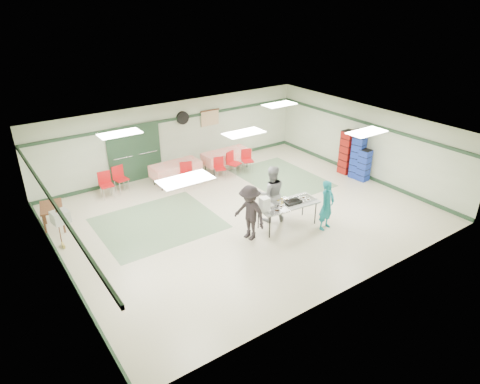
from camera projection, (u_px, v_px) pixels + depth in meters
floor at (244, 214)px, 13.61m from camera, size 11.00×11.00×0.00m
ceiling at (244, 132)px, 12.45m from camera, size 11.00×11.00×0.00m
wall_back at (176, 137)px, 16.36m from camera, size 11.00×0.00×11.00m
wall_front at (358, 239)px, 9.70m from camera, size 11.00×0.00×11.00m
wall_left at (56, 227)px, 10.20m from camera, size 0.00×9.00×9.00m
wall_right at (365, 141)px, 15.86m from camera, size 0.00×9.00×9.00m
trim_back at (175, 119)px, 16.04m from camera, size 11.00×0.06×0.10m
baseboard_back at (178, 168)px, 16.90m from camera, size 11.00×0.06×0.12m
trim_left at (52, 200)px, 9.91m from camera, size 0.06×9.00×0.10m
baseboard_left at (67, 271)px, 10.77m from camera, size 0.06×9.00×0.12m
trim_right at (366, 123)px, 15.54m from camera, size 0.06×9.00×0.10m
baseboard_right at (360, 173)px, 16.40m from camera, size 0.06×9.00×0.12m
green_patch_a at (158, 223)px, 13.07m from camera, size 3.50×3.00×0.01m
green_patch_b at (281, 178)px, 16.16m from camera, size 2.50×3.50×0.01m
double_door_left at (122, 156)px, 15.31m from camera, size 0.90×0.06×2.10m
double_door_right at (147, 151)px, 15.80m from camera, size 0.90×0.06×2.10m
door_frame at (135, 154)px, 15.54m from camera, size 2.00×0.03×2.15m
wall_fan at (183, 118)px, 16.17m from camera, size 0.50×0.10×0.50m
scroll_banner at (210, 118)px, 16.87m from camera, size 0.80×0.02×0.60m
serving_table at (288, 205)px, 12.61m from camera, size 1.96×0.94×0.76m
sheet_tray_right at (304, 199)px, 12.82m from camera, size 0.63×0.50×0.02m
sheet_tray_mid at (282, 202)px, 12.64m from camera, size 0.62×0.49×0.02m
sheet_tray_left at (277, 210)px, 12.17m from camera, size 0.67×0.54×0.02m
baking_pan at (293, 202)px, 12.59m from camera, size 0.53×0.36×0.08m
foam_box_stack at (264, 204)px, 12.10m from camera, size 0.28×0.26×0.41m
volunteer_teal at (327, 205)px, 12.48m from camera, size 0.62×0.47×1.53m
volunteer_grey at (271, 194)px, 12.87m from camera, size 1.07×0.98×1.79m
volunteer_dark at (250, 213)px, 11.94m from camera, size 0.81×1.16×1.64m
dining_table_a at (226, 156)px, 16.67m from camera, size 1.88×0.86×0.77m
dining_table_b at (176, 168)px, 15.54m from camera, size 1.83×0.87×0.77m
chair_a at (232, 161)px, 16.20m from camera, size 0.55×0.55×0.94m
chair_b at (219, 166)px, 15.92m from camera, size 0.48×0.48×0.83m
chair_c at (247, 158)px, 16.57m from camera, size 0.51×0.51×0.87m
chair_d at (187, 172)px, 15.20m from camera, size 0.54×0.54×0.94m
chair_loose_a at (119, 176)px, 14.91m from camera, size 0.49×0.49×0.92m
chair_loose_b at (105, 182)px, 14.47m from camera, size 0.45×0.45×0.92m
crate_stack_blue_a at (364, 165)px, 15.71m from camera, size 0.40×0.40×1.20m
crate_stack_red at (347, 152)px, 16.25m from camera, size 0.45×0.45×1.69m
crate_stack_blue_b at (358, 154)px, 15.82m from camera, size 0.49×0.49×1.85m
printer_table at (52, 209)px, 12.52m from camera, size 0.78×1.05×0.74m
office_printer at (60, 217)px, 11.53m from camera, size 0.50×0.45×0.34m
broom at (58, 225)px, 11.61m from camera, size 0.06×0.22×1.32m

